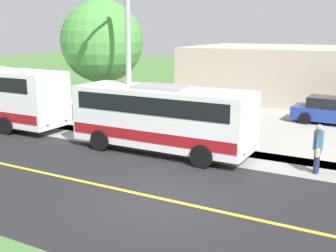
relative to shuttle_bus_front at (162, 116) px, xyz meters
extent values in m
plane|color=#477238|center=(4.48, 2.46, -1.56)|extent=(120.00, 120.00, 0.00)
cube|color=black|center=(4.48, 2.46, -1.55)|extent=(8.00, 100.00, 0.01)
cube|color=gray|center=(-0.72, 2.46, -1.55)|extent=(2.40, 100.00, 0.01)
cube|color=#9E9991|center=(-7.92, 5.46, -1.55)|extent=(14.00, 36.00, 0.01)
cube|color=gold|center=(4.48, 2.46, -1.55)|extent=(0.16, 100.00, 0.00)
cube|color=white|center=(0.00, 0.00, -0.03)|extent=(2.37, 7.65, 2.35)
cube|color=maroon|center=(0.00, 0.00, -0.66)|extent=(2.41, 7.50, 0.44)
cube|color=black|center=(0.00, 0.00, 0.60)|extent=(2.41, 6.88, 0.70)
cube|color=gray|center=(0.00, 0.00, 1.21)|extent=(1.42, 2.29, 0.12)
cylinder|color=black|center=(-1.18, 2.37, -1.11)|extent=(0.25, 0.90, 0.90)
cylinder|color=black|center=(1.18, 2.37, -1.11)|extent=(0.25, 0.90, 0.90)
cylinder|color=black|center=(-1.18, -2.37, -1.11)|extent=(0.25, 0.90, 0.90)
cylinder|color=black|center=(1.18, -2.37, -1.11)|extent=(0.25, 0.90, 0.90)
sphere|color=#F2EACC|center=(-0.65, 3.84, -0.86)|extent=(0.20, 0.20, 0.20)
sphere|color=#F2EACC|center=(0.65, 3.84, -0.86)|extent=(0.20, 0.20, 0.20)
cylinder|color=black|center=(-1.12, -8.16, -1.11)|extent=(0.25, 0.90, 0.90)
cylinder|color=black|center=(1.18, -8.16, -1.11)|extent=(0.25, 0.90, 0.90)
sphere|color=#F2EACC|center=(-0.60, -5.91, -0.86)|extent=(0.20, 0.20, 0.20)
sphere|color=#F2EACC|center=(0.67, -5.91, -0.86)|extent=(0.20, 0.20, 0.20)
cylinder|color=#1E2347|center=(-0.41, 6.25, -1.12)|extent=(0.18, 0.18, 0.87)
cylinder|color=#1E2347|center=(-0.21, 6.25, -1.12)|extent=(0.18, 0.18, 0.87)
cylinder|color=#335972|center=(-0.31, 6.25, -0.34)|extent=(0.34, 0.34, 0.69)
sphere|color=tan|center=(-0.31, 6.25, 0.13)|extent=(0.24, 0.24, 0.24)
cylinder|color=#335972|center=(-0.49, 6.25, -0.30)|extent=(0.29, 0.10, 0.62)
cube|color=beige|center=(-0.57, 6.30, -0.73)|extent=(0.20, 0.12, 0.28)
cylinder|color=#335972|center=(-0.13, 6.25, -0.30)|extent=(0.29, 0.10, 0.62)
cube|color=beige|center=(-0.05, 6.30, -0.73)|extent=(0.20, 0.12, 0.28)
cylinder|color=#9E9EA3|center=(-0.52, -1.98, 2.45)|extent=(0.24, 0.24, 8.01)
cube|color=navy|center=(-9.14, 5.68, -1.03)|extent=(1.92, 4.45, 0.70)
cube|color=black|center=(-9.14, 5.48, -0.39)|extent=(1.59, 2.46, 0.57)
cylinder|color=black|center=(-10.07, 4.34, -1.24)|extent=(0.24, 0.65, 0.64)
cylinder|color=black|center=(-8.27, 4.29, -1.24)|extent=(0.24, 0.65, 0.64)
cylinder|color=brown|center=(-2.92, -5.24, -0.13)|extent=(0.36, 0.36, 2.85)
sphere|color=#478C3D|center=(-2.92, -5.24, 2.89)|extent=(4.28, 4.28, 4.28)
camera|label=1|loc=(14.94, 8.47, 3.57)|focal=44.77mm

